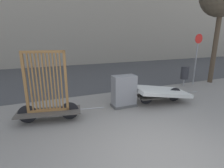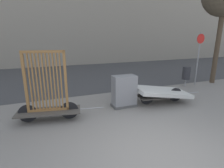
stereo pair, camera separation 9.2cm
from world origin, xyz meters
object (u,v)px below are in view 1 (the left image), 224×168
Objects in this scene: bike_cart_with_mattress at (161,92)px; sign_post at (197,53)px; trash_bin at (185,73)px; bike_cart_with_bedframe at (48,98)px; utility_cabinet at (124,92)px.

sign_post is at bearing 31.46° from bike_cart_with_mattress.
bike_cart_with_bedframe is at bearing -166.98° from trash_bin.
bike_cart_with_mattress is 2.75× the size of trash_bin.
bike_cart_with_bedframe is at bearing -168.16° from sign_post.
trash_bin is (2.51, 1.48, 0.24)m from bike_cart_with_mattress.
utility_cabinet is 1.15× the size of trash_bin.
sign_post is (4.57, 1.28, 1.07)m from utility_cabinet.
bike_cart_with_mattress is at bearing -149.49° from trash_bin.
bike_cart_with_bedframe is 3.90m from bike_cart_with_mattress.
trash_bin is (3.94, 1.28, 0.14)m from utility_cabinet.
bike_cart_with_bedframe reaches higher than utility_cabinet.
utility_cabinet is at bearing -161.94° from trash_bin.
sign_post reaches higher than trash_bin.
trash_bin is at bearing 18.06° from utility_cabinet.
utility_cabinet is 4.14m from trash_bin.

